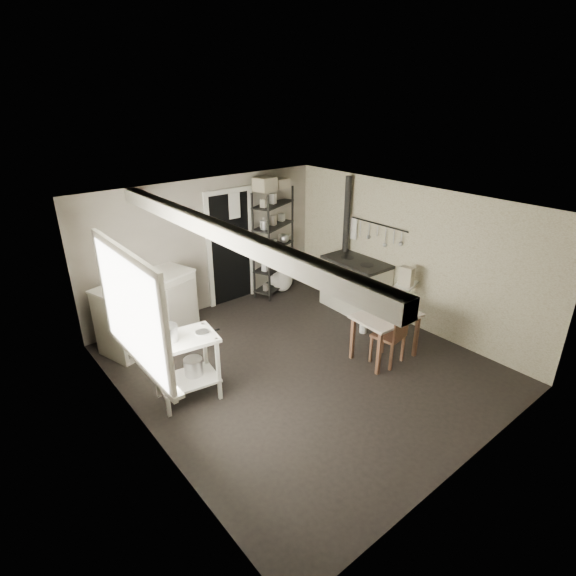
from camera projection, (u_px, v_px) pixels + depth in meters
floor at (301, 365)px, 6.43m from camera, size 5.00×5.00×0.00m
ceiling at (303, 206)px, 5.51m from camera, size 5.00×5.00×0.00m
wall_back at (207, 246)px, 7.74m from camera, size 4.50×0.02×2.30m
wall_front at (477, 376)px, 4.20m from camera, size 4.50×0.02×2.30m
wall_left at (139, 348)px, 4.66m from camera, size 0.02×5.00×2.30m
wall_right at (407, 256)px, 7.27m from camera, size 0.02×5.00×2.30m
window at (130, 310)px, 4.68m from camera, size 0.12×1.76×1.28m
doorway at (231, 249)px, 8.04m from camera, size 0.96×0.10×2.08m
ceiling_beam at (220, 232)px, 4.85m from camera, size 0.18×5.00×0.18m
wallpaper_panel at (407, 256)px, 7.27m from camera, size 0.01×5.00×2.30m
utensil_rail at (378, 225)px, 7.50m from camera, size 0.06×1.20×0.44m
prep_table at (187, 371)px, 5.59m from camera, size 0.84×0.66×0.88m
stockpot at (168, 336)px, 5.31m from camera, size 0.27×0.27×0.27m
saucepan at (202, 335)px, 5.51m from camera, size 0.22×0.22×0.09m
bucket at (194, 368)px, 5.68m from camera, size 0.30×0.30×0.26m
base_cabinets at (149, 313)px, 6.91m from camera, size 1.68×1.08×1.02m
mixing_bowl at (150, 285)px, 6.69m from camera, size 0.32×0.32×0.06m
counter_cup at (129, 291)px, 6.44m from camera, size 0.15×0.15×0.09m
shelf_rack at (274, 245)px, 8.43m from camera, size 1.01×0.70×1.99m
shelf_jar at (263, 226)px, 8.10m from camera, size 0.11×0.11×0.19m
storage_box_a at (265, 190)px, 7.86m from camera, size 0.39×0.36×0.24m
storage_box_b at (281, 188)px, 8.12m from camera, size 0.27×0.26×0.17m
stove at (355, 286)px, 7.92m from camera, size 0.69×1.19×0.92m
stovepipe at (347, 215)px, 7.91m from camera, size 0.14×0.14×1.34m
side_ledge at (403, 306)px, 7.22m from camera, size 0.58×0.43×0.80m
oats_box at (407, 273)px, 6.96m from camera, size 0.15×0.22×0.31m
work_table at (385, 334)px, 6.47m from camera, size 0.94×0.68×0.69m
table_cup at (407, 307)px, 6.33m from camera, size 0.12×0.12×0.09m
chair at (389, 332)px, 6.32m from camera, size 0.44×0.46×0.93m
flour_sack at (282, 280)px, 8.71m from camera, size 0.51×0.46×0.50m
floor_crock at (363, 328)px, 7.27m from camera, size 0.16×0.16×0.15m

